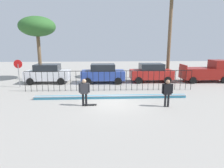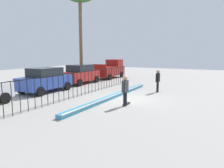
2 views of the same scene
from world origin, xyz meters
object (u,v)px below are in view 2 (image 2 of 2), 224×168
at_px(camera_operator, 158,79).
at_px(parked_car_red, 80,74).
at_px(parked_car_blue, 45,80).
at_px(skateboard, 127,104).
at_px(pickup_truck, 110,70).
at_px(skateboarder, 125,88).

bearing_deg(camera_operator, parked_car_red, -92.69).
distance_m(camera_operator, parked_car_blue, 8.76).
relative_size(skateboard, pickup_truck, 0.17).
distance_m(camera_operator, parked_car_red, 8.16).
distance_m(skateboard, camera_operator, 4.95).
bearing_deg(parked_car_red, skateboarder, -125.71).
bearing_deg(skateboard, parked_car_blue, 63.68).
distance_m(skateboarder, camera_operator, 5.20).
relative_size(skateboarder, parked_car_red, 0.41).
xyz_separation_m(skateboarder, pickup_truck, (11.94, 7.42, -0.02)).
bearing_deg(parked_car_red, skateboard, -124.25).
xyz_separation_m(parked_car_blue, parked_car_red, (4.98, 0.29, 0.00)).
relative_size(skateboarder, skateboard, 2.19).
bearing_deg(skateboarder, pickup_truck, 57.83).
xyz_separation_m(skateboard, pickup_truck, (11.58, 7.36, 0.98)).
height_order(skateboarder, pickup_truck, pickup_truck).
bearing_deg(camera_operator, parked_car_blue, -58.63).
relative_size(parked_car_blue, parked_car_red, 1.00).
bearing_deg(pickup_truck, skateboard, -145.66).
height_order(camera_operator, pickup_truck, pickup_truck).
distance_m(skateboard, pickup_truck, 13.76).
xyz_separation_m(skateboard, camera_operator, (4.82, -0.50, 0.99)).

